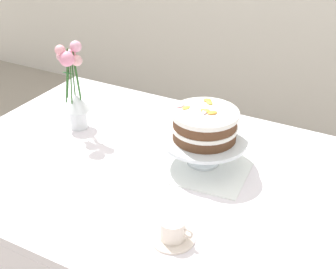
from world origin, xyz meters
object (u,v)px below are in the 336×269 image
object	(u,v)px
cake_stand	(204,142)
flower_vase	(74,91)
layer_cake	(205,125)
dining_table	(144,189)
teacup	(173,231)

from	to	relation	value
cake_stand	flower_vase	bearing A→B (deg)	-179.93
layer_cake	flower_vase	xyz separation A→B (m)	(-0.53, -0.00, 0.00)
dining_table	flower_vase	xyz separation A→B (m)	(-0.37, 0.12, 0.24)
dining_table	layer_cake	distance (m)	0.31
layer_cake	teacup	size ratio (longest dim) A/B	1.80
layer_cake	teacup	bearing A→B (deg)	-77.47
cake_stand	layer_cake	xyz separation A→B (m)	(-0.00, 0.00, 0.07)
teacup	cake_stand	bearing A→B (deg)	102.51
cake_stand	teacup	bearing A→B (deg)	-77.49
cake_stand	flower_vase	world-z (taller)	flower_vase
dining_table	flower_vase	distance (m)	0.46
layer_cake	teacup	world-z (taller)	layer_cake
flower_vase	layer_cake	bearing A→B (deg)	0.08
dining_table	teacup	bearing A→B (deg)	-46.23
layer_cake	flower_vase	bearing A→B (deg)	-179.92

